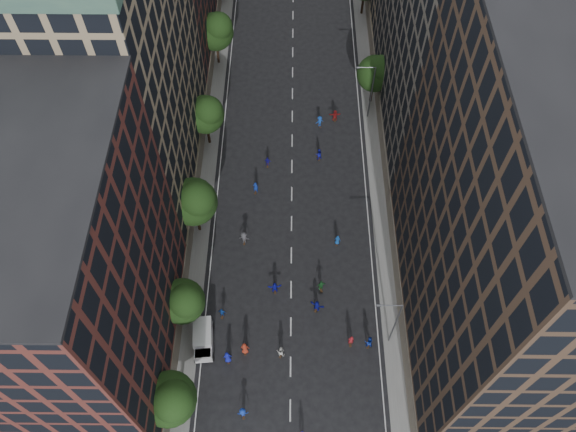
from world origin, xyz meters
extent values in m
plane|color=black|center=(0.00, 40.00, 0.00)|extent=(240.00, 240.00, 0.00)
cube|color=slate|center=(-12.00, 47.50, 0.07)|extent=(4.00, 105.00, 0.15)
cube|color=slate|center=(12.00, 47.50, 0.07)|extent=(4.00, 105.00, 0.15)
cube|color=#582721|center=(-19.00, 11.00, 15.00)|extent=(14.00, 22.00, 30.00)
cube|color=#907D5E|center=(-19.00, 35.00, 17.00)|extent=(14.00, 26.00, 34.00)
cube|color=#473326|center=(19.00, 15.00, 18.00)|extent=(14.00, 30.00, 36.00)
cube|color=#625B51|center=(19.00, 44.00, 16.50)|extent=(14.00, 28.00, 33.00)
cylinder|color=black|center=(-11.20, 4.00, 1.98)|extent=(0.36, 0.36, 3.96)
sphere|color=#1B3210|center=(-11.20, 4.00, 5.58)|extent=(5.20, 5.20, 5.20)
sphere|color=#1B3210|center=(-10.55, 3.48, 6.88)|extent=(3.90, 3.90, 3.90)
cylinder|color=black|center=(-11.20, 14.00, 1.85)|extent=(0.36, 0.36, 3.70)
sphere|color=#1B3210|center=(-11.20, 14.00, 5.21)|extent=(4.80, 4.80, 4.80)
sphere|color=#1B3210|center=(-10.60, 13.52, 6.41)|extent=(3.60, 3.60, 3.60)
cylinder|color=black|center=(-11.20, 26.00, 2.11)|extent=(0.36, 0.36, 4.22)
sphere|color=#1B3210|center=(-11.20, 26.00, 5.95)|extent=(5.60, 5.60, 5.60)
sphere|color=#1B3210|center=(-10.50, 25.44, 7.35)|extent=(4.20, 4.20, 4.20)
cylinder|color=black|center=(-11.20, 40.00, 1.94)|extent=(0.36, 0.36, 3.87)
sphere|color=#1B3210|center=(-11.20, 40.00, 5.46)|extent=(5.00, 5.00, 5.00)
sphere|color=#1B3210|center=(-10.57, 39.50, 6.71)|extent=(3.75, 3.75, 3.75)
cylinder|color=black|center=(-11.20, 56.00, 2.02)|extent=(0.36, 0.36, 4.05)
sphere|color=#1B3210|center=(-11.20, 56.00, 5.70)|extent=(5.40, 5.40, 5.40)
sphere|color=#1B3210|center=(-10.52, 55.46, 7.05)|extent=(4.05, 4.05, 4.05)
cylinder|color=black|center=(11.20, 48.00, 1.87)|extent=(0.36, 0.36, 3.74)
sphere|color=#1B3210|center=(11.20, 48.00, 5.27)|extent=(5.00, 5.00, 5.00)
sphere|color=#1B3210|center=(11.82, 47.50, 6.52)|extent=(3.75, 3.75, 3.75)
cylinder|color=black|center=(11.20, 68.00, 1.98)|extent=(0.36, 0.36, 3.96)
cylinder|color=#595B60|center=(10.60, 12.00, 4.50)|extent=(0.18, 0.18, 9.00)
cylinder|color=#595B60|center=(9.40, 12.00, 9.00)|extent=(2.40, 0.12, 0.12)
cube|color=#595B60|center=(8.30, 12.00, 8.95)|extent=(0.50, 0.22, 0.15)
cylinder|color=#595B60|center=(10.60, 45.00, 4.50)|extent=(0.18, 0.18, 9.00)
cylinder|color=#595B60|center=(9.40, 45.00, 9.00)|extent=(2.40, 0.12, 0.12)
cube|color=#595B60|center=(8.30, 45.00, 8.95)|extent=(0.50, 0.22, 0.15)
cube|color=silver|center=(-9.35, 11.96, 1.33)|extent=(2.24, 3.48, 2.02)
cube|color=silver|center=(-9.16, 9.95, 0.96)|extent=(1.97, 1.64, 1.29)
cube|color=black|center=(-9.16, 9.95, 1.56)|extent=(1.76, 1.35, 0.09)
cylinder|color=black|center=(-10.05, 9.59, 0.35)|extent=(0.30, 0.72, 0.70)
cylinder|color=black|center=(-8.22, 9.77, 0.35)|extent=(0.30, 0.72, 0.70)
cylinder|color=black|center=(-10.39, 13.16, 0.35)|extent=(0.30, 0.72, 0.70)
cylinder|color=black|center=(-8.56, 13.33, 0.35)|extent=(0.30, 0.72, 0.70)
imported|color=#161DB4|center=(-6.61, 9.63, 0.94)|extent=(1.00, 0.74, 1.87)
imported|color=#132C9B|center=(8.30, 11.46, 0.96)|extent=(1.00, 0.81, 1.93)
imported|color=#1536AF|center=(-4.71, 3.98, 0.86)|extent=(1.17, 0.76, 1.71)
imported|color=#123B99|center=(-7.57, 14.72, 0.79)|extent=(0.98, 0.56, 1.58)
imported|color=#11158F|center=(2.85, 15.58, 0.88)|extent=(1.71, 1.14, 1.76)
imported|color=#A9301C|center=(-4.85, 10.60, 0.97)|extent=(0.95, 0.63, 1.94)
imported|color=maroon|center=(6.42, 11.62, 0.90)|extent=(0.66, 0.44, 1.80)
imported|color=silver|center=(-1.06, 10.33, 0.90)|extent=(0.98, 0.83, 1.80)
imported|color=#44444A|center=(-5.64, 24.25, 0.97)|extent=(1.33, 0.87, 1.94)
imported|color=#1A5925|center=(3.39, 18.07, 0.90)|extent=(1.14, 0.72, 1.80)
imported|color=#161AB6|center=(-1.84, 17.80, 0.85)|extent=(1.63, 0.70, 1.70)
imported|color=#144AA3|center=(5.50, 24.21, 0.75)|extent=(0.82, 0.62, 1.49)
imported|color=#1331A2|center=(-4.59, 31.79, 0.92)|extent=(0.76, 0.59, 1.84)
imported|color=#1619B6|center=(3.53, 37.36, 0.88)|extent=(0.98, 0.84, 1.75)
imported|color=blue|center=(3.78, 43.22, 0.86)|extent=(1.27, 1.02, 1.72)
imported|color=#181293|center=(-3.20, 36.11, 0.76)|extent=(0.93, 0.45, 1.53)
imported|color=maroon|center=(5.94, 44.35, 0.89)|extent=(1.68, 0.64, 1.78)
camera|label=1|loc=(-0.09, -10.48, 58.04)|focal=35.00mm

